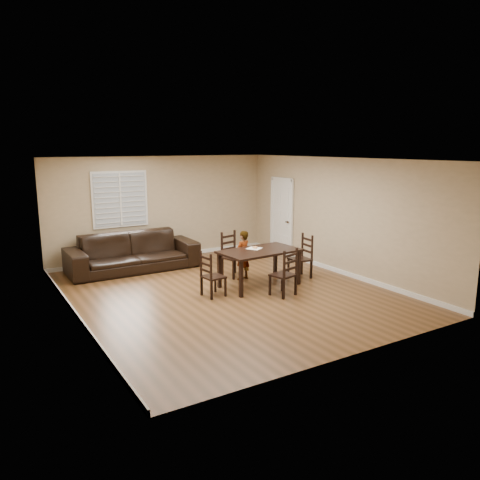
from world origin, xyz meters
The scene contains 11 objects.
ground centered at (0.00, 0.00, 0.00)m, with size 7.00×7.00×0.00m, color brown.
room centered at (0.04, 0.18, 1.81)m, with size 6.04×7.04×2.72m.
dining_table centered at (0.80, 0.02, 0.70)m, with size 1.75×1.07×0.79m.
chair_near centered at (0.71, 1.09, 0.47)m, with size 0.55×0.53×1.03m.
chair_far centered at (0.89, -0.86, 0.44)m, with size 0.52×0.50×0.98m.
chair_left centered at (-0.46, -0.08, 0.42)m, with size 0.43×0.45×0.92m.
chair_right centered at (2.08, 0.10, 0.45)m, with size 0.45×0.48×0.99m.
child centered at (0.76, 0.63, 0.56)m, with size 0.41×0.27×1.11m, color gray.
napkin centered at (0.79, 0.21, 0.79)m, with size 0.28×0.28×0.00m, color beige.
donut centered at (0.81, 0.21, 0.82)m, with size 0.10×0.10×0.04m.
sofa centered at (-1.09, 2.68, 0.45)m, with size 3.07×1.20×0.90m, color black.
Camera 1 is at (-4.55, -8.03, 2.96)m, focal length 35.00 mm.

